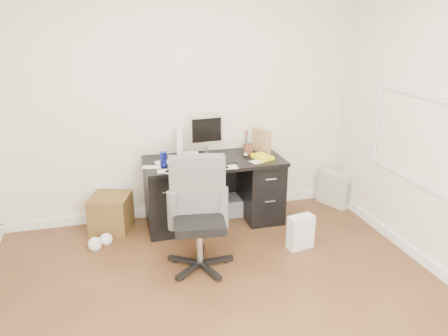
# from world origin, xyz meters

# --- Properties ---
(ground) EXTENTS (4.00, 4.00, 0.00)m
(ground) POSITION_xyz_m (0.00, 0.00, 0.00)
(ground) COLOR #442516
(ground) RESTS_ON ground
(room_shell) EXTENTS (4.02, 4.02, 2.71)m
(room_shell) POSITION_xyz_m (0.03, 0.03, 1.66)
(room_shell) COLOR beige
(room_shell) RESTS_ON ground
(desk) EXTENTS (1.50, 0.70, 0.75)m
(desk) POSITION_xyz_m (0.30, 1.65, 0.40)
(desk) COLOR black
(desk) RESTS_ON ground
(loose_papers) EXTENTS (1.10, 0.60, 0.00)m
(loose_papers) POSITION_xyz_m (0.10, 1.60, 0.75)
(loose_papers) COLOR silver
(loose_papers) RESTS_ON desk
(lcd_monitor) EXTENTS (0.39, 0.24, 0.47)m
(lcd_monitor) POSITION_xyz_m (0.24, 1.75, 0.99)
(lcd_monitor) COLOR silver
(lcd_monitor) RESTS_ON desk
(keyboard) EXTENTS (0.50, 0.20, 0.03)m
(keyboard) POSITION_xyz_m (0.26, 1.49, 0.76)
(keyboard) COLOR black
(keyboard) RESTS_ON desk
(computer_mouse) EXTENTS (0.06, 0.06, 0.05)m
(computer_mouse) POSITION_xyz_m (0.66, 1.63, 0.78)
(computer_mouse) COLOR silver
(computer_mouse) RESTS_ON desk
(travel_mug) EXTENTS (0.09, 0.09, 0.16)m
(travel_mug) POSITION_xyz_m (-0.26, 1.54, 0.83)
(travel_mug) COLOR navy
(travel_mug) RESTS_ON desk
(white_binder) EXTENTS (0.17, 0.29, 0.31)m
(white_binder) POSITION_xyz_m (-0.03, 1.85, 0.91)
(white_binder) COLOR silver
(white_binder) RESTS_ON desk
(magazine_file) EXTENTS (0.19, 0.25, 0.26)m
(magazine_file) POSITION_xyz_m (0.90, 1.78, 0.88)
(magazine_file) COLOR #9E724C
(magazine_file) RESTS_ON desk
(pen_cup) EXTENTS (0.11, 0.11, 0.27)m
(pen_cup) POSITION_xyz_m (0.72, 1.75, 0.89)
(pen_cup) COLOR #593019
(pen_cup) RESTS_ON desk
(yellow_book) EXTENTS (0.23, 0.27, 0.04)m
(yellow_book) POSITION_xyz_m (0.83, 1.54, 0.77)
(yellow_book) COLOR yellow
(yellow_book) RESTS_ON desk
(paper_remote) EXTENTS (0.28, 0.24, 0.02)m
(paper_remote) POSITION_xyz_m (0.35, 1.39, 0.76)
(paper_remote) COLOR silver
(paper_remote) RESTS_ON desk
(office_chair) EXTENTS (0.66, 0.66, 1.04)m
(office_chair) POSITION_xyz_m (-0.06, 0.76, 0.52)
(office_chair) COLOR #4F514E
(office_chair) RESTS_ON ground
(pc_tower) EXTENTS (0.34, 0.45, 0.41)m
(pc_tower) POSITION_xyz_m (1.86, 1.74, 0.21)
(pc_tower) COLOR #B9B6A7
(pc_tower) RESTS_ON ground
(shopping_bag) EXTENTS (0.29, 0.23, 0.35)m
(shopping_bag) POSITION_xyz_m (1.00, 0.85, 0.17)
(shopping_bag) COLOR silver
(shopping_bag) RESTS_ON ground
(wicker_basket) EXTENTS (0.51, 0.51, 0.40)m
(wicker_basket) POSITION_xyz_m (-0.83, 1.75, 0.20)
(wicker_basket) COLOR #493216
(wicker_basket) RESTS_ON ground
(desk_printer) EXTENTS (0.36, 0.31, 0.20)m
(desk_printer) POSITION_xyz_m (0.57, 1.81, 0.10)
(desk_printer) COLOR slate
(desk_printer) RESTS_ON ground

